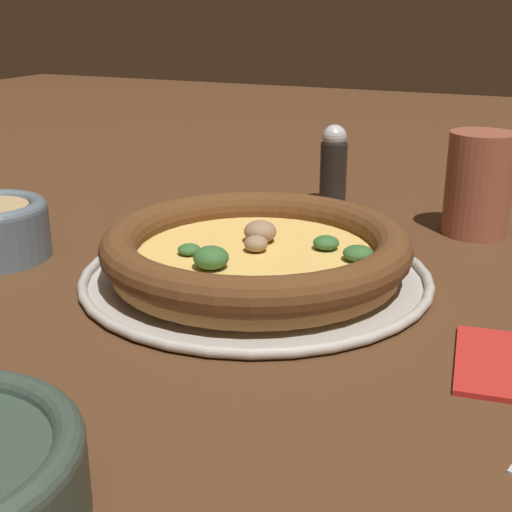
% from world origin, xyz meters
% --- Properties ---
extents(ground_plane, '(3.00, 3.00, 0.00)m').
position_xyz_m(ground_plane, '(0.00, 0.00, 0.00)').
color(ground_plane, '#4C2D19').
extents(pizza_tray, '(0.32, 0.32, 0.01)m').
position_xyz_m(pizza_tray, '(0.00, 0.00, 0.00)').
color(pizza_tray, '#B7B2A8').
rests_on(pizza_tray, ground_plane).
extents(pizza, '(0.28, 0.28, 0.04)m').
position_xyz_m(pizza, '(0.00, -0.00, 0.03)').
color(pizza, tan).
rests_on(pizza, pizza_tray).
extents(drinking_cup, '(0.07, 0.07, 0.11)m').
position_xyz_m(drinking_cup, '(0.16, 0.23, 0.06)').
color(drinking_cup, brown).
rests_on(drinking_cup, ground_plane).
extents(pepper_shaker, '(0.03, 0.03, 0.10)m').
position_xyz_m(pepper_shaker, '(-0.02, 0.28, 0.05)').
color(pepper_shaker, black).
rests_on(pepper_shaker, ground_plane).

